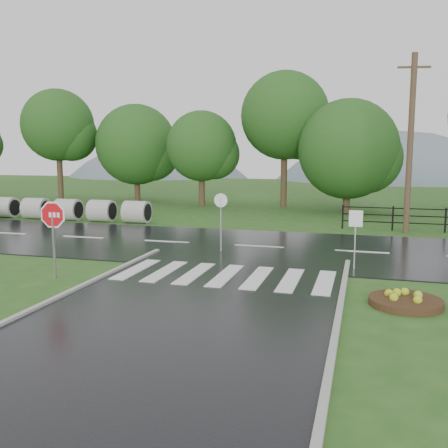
% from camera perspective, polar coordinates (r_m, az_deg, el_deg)
% --- Properties ---
extents(ground, '(120.00, 120.00, 0.00)m').
position_cam_1_polar(ground, '(10.89, -7.11, -12.35)').
color(ground, '#28531B').
rests_on(ground, ground).
extents(main_road, '(90.00, 8.00, 0.04)m').
position_cam_1_polar(main_road, '(20.15, 4.02, -2.68)').
color(main_road, black).
rests_on(main_road, ground).
extents(crosswalk, '(6.50, 2.80, 0.02)m').
position_cam_1_polar(crosswalk, '(15.39, 0.18, -5.88)').
color(crosswalk, silver).
rests_on(crosswalk, ground).
extents(fence_west, '(9.58, 0.08, 1.20)m').
position_cam_1_polar(fence_west, '(25.83, 24.00, 0.67)').
color(fence_west, black).
rests_on(fence_west, ground).
extents(hills, '(102.00, 48.00, 48.00)m').
position_cam_1_polar(hills, '(76.85, 15.02, -6.60)').
color(hills, slate).
rests_on(hills, ground).
extents(treeline, '(83.20, 5.20, 10.00)m').
position_cam_1_polar(treeline, '(33.72, 10.59, 1.63)').
color(treeline, '#1B4816').
rests_on(treeline, ground).
extents(culvert_pipes, '(9.70, 1.20, 1.20)m').
position_cam_1_polar(culvert_pipes, '(29.34, -17.37, 1.59)').
color(culvert_pipes, '#9E9B93').
rests_on(culvert_pipes, ground).
extents(stop_sign, '(1.11, 0.08, 2.50)m').
position_cam_1_polar(stop_sign, '(15.84, -18.97, 0.32)').
color(stop_sign, '#939399').
rests_on(stop_sign, ground).
extents(flower_bed, '(1.81, 1.81, 0.36)m').
position_cam_1_polar(flower_bed, '(13.42, 20.06, -8.21)').
color(flower_bed, '#332111').
rests_on(flower_bed, ground).
extents(reg_sign_small, '(0.43, 0.05, 1.96)m').
position_cam_1_polar(reg_sign_small, '(16.63, 14.80, -0.37)').
color(reg_sign_small, '#939399').
rests_on(reg_sign_small, ground).
extents(reg_sign_round, '(0.53, 0.07, 2.26)m').
position_cam_1_polar(reg_sign_round, '(18.92, -0.36, 1.01)').
color(reg_sign_round, '#939399').
rests_on(reg_sign_round, ground).
extents(utility_pole_east, '(1.46, 0.34, 8.26)m').
position_cam_1_polar(utility_pole_east, '(24.95, 20.51, 8.63)').
color(utility_pole_east, '#473523').
rests_on(utility_pole_east, ground).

